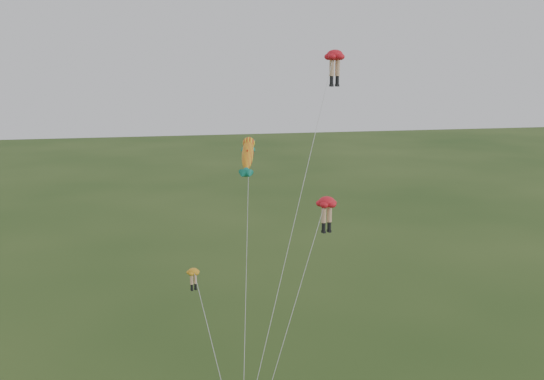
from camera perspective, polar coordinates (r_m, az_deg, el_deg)
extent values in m
ellipsoid|color=red|center=(40.54, 5.94, 12.54)|extent=(1.62, 1.62, 0.70)
cylinder|color=#DAA980|center=(40.43, 5.64, 11.38)|extent=(0.31, 0.31, 1.06)
cylinder|color=black|center=(40.44, 5.62, 10.25)|extent=(0.24, 0.24, 0.53)
cube|color=black|center=(40.45, 5.61, 9.77)|extent=(0.23, 0.34, 0.15)
cylinder|color=#DAA980|center=(40.64, 6.18, 11.37)|extent=(0.31, 0.31, 1.06)
cylinder|color=black|center=(40.65, 6.16, 10.25)|extent=(0.24, 0.24, 0.53)
cube|color=black|center=(40.65, 6.15, 9.76)|extent=(0.23, 0.34, 0.15)
cylinder|color=silver|center=(36.28, 2.04, -3.36)|extent=(7.79, 9.16, 20.84)
ellipsoid|color=red|center=(37.82, 5.18, -1.11)|extent=(1.64, 1.64, 0.68)
cylinder|color=#DAA980|center=(37.90, 4.90, -2.32)|extent=(0.30, 0.30, 1.03)
cylinder|color=black|center=(38.09, 4.88, -3.45)|extent=(0.24, 0.24, 0.52)
cube|color=black|center=(38.17, 4.87, -3.93)|extent=(0.24, 0.33, 0.15)
cylinder|color=#DAA980|center=(38.11, 5.43, -2.25)|extent=(0.30, 0.30, 1.03)
cylinder|color=black|center=(38.30, 5.41, -3.38)|extent=(0.24, 0.24, 0.52)
cube|color=black|center=(38.38, 5.40, -3.86)|extent=(0.24, 0.33, 0.15)
cylinder|color=silver|center=(36.38, 2.13, -10.81)|extent=(5.46, 5.23, 11.84)
ellipsoid|color=orange|center=(38.70, -7.43, -7.60)|extent=(1.11, 1.11, 0.43)
cylinder|color=#DAA980|center=(38.81, -7.58, -8.34)|extent=(0.19, 0.19, 0.65)
cylinder|color=black|center=(38.98, -7.56, -9.01)|extent=(0.15, 0.15, 0.33)
cube|color=black|center=(39.05, -7.55, -9.30)|extent=(0.17, 0.22, 0.09)
cylinder|color=#DAA980|center=(38.92, -7.23, -8.27)|extent=(0.19, 0.19, 0.65)
cylinder|color=black|center=(39.09, -7.22, -8.94)|extent=(0.15, 0.15, 0.33)
cube|color=black|center=(39.16, -7.21, -9.23)|extent=(0.17, 0.22, 0.09)
cylinder|color=silver|center=(35.91, -5.43, -15.11)|extent=(1.47, 9.14, 7.35)
ellipsoid|color=yellow|center=(41.72, -2.29, 3.48)|extent=(1.69, 3.28, 2.62)
sphere|color=yellow|center=(41.72, -2.29, 3.48)|extent=(1.20, 1.45, 1.26)
cone|color=#137C67|center=(41.72, -2.29, 3.48)|extent=(0.98, 1.30, 1.22)
cone|color=#137C67|center=(41.72, -2.29, 3.48)|extent=(0.98, 1.30, 1.22)
cone|color=#137C67|center=(41.72, -2.29, 3.48)|extent=(0.55, 0.73, 0.68)
cone|color=#137C67|center=(41.72, -2.29, 3.48)|extent=(0.55, 0.73, 0.68)
cone|color=#B52413|center=(41.72, -2.29, 3.48)|extent=(0.59, 0.74, 0.66)
cylinder|color=silver|center=(38.09, -2.50, -8.09)|extent=(2.33, 10.64, 13.92)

